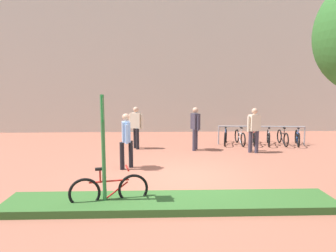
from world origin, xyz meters
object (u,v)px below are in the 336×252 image
parking_sign_post (103,135)px  person_suited_navy (195,126)px  bike_rack_cluster (261,137)px  bollard_steel (251,140)px  bike_at_sign (110,190)px  person_shirt_blue (254,127)px  person_casual_tan (136,125)px  person_shirt_white (126,137)px

parking_sign_post → person_suited_navy: 6.18m
bike_rack_cluster → person_suited_navy: person_suited_navy is taller
bollard_steel → person_suited_navy: person_suited_navy is taller
bike_at_sign → person_shirt_blue: person_shirt_blue is taller
bike_at_sign → person_casual_tan: (0.15, 5.88, 0.63)m
person_casual_tan → person_shirt_white: 2.96m
bollard_steel → parking_sign_post: bearing=-131.9°
parking_sign_post → person_shirt_blue: parking_sign_post is taller
person_shirt_white → person_suited_navy: bearing=46.4°
person_casual_tan → person_shirt_blue: same height
bike_rack_cluster → person_shirt_blue: size_ratio=2.18×
parking_sign_post → person_suited_navy: size_ratio=1.38×
bike_rack_cluster → person_suited_navy: (-3.03, -1.01, 0.64)m
bike_at_sign → person_suited_navy: person_suited_navy is taller
person_casual_tan → bollard_steel: bearing=-7.8°
bike_rack_cluster → bollard_steel: 1.53m
bike_rack_cluster → person_shirt_white: 6.59m
bike_rack_cluster → person_casual_tan: person_casual_tan is taller
bollard_steel → bike_at_sign: bearing=-131.7°
person_suited_navy → person_shirt_white: bearing=-133.6°
person_shirt_white → bike_rack_cluster: bearing=33.2°
bollard_steel → person_shirt_white: (-4.62, -2.34, 0.53)m
bike_rack_cluster → person_shirt_blue: person_shirt_blue is taller
parking_sign_post → person_shirt_white: size_ratio=1.38×
bike_at_sign → person_shirt_blue: 6.88m
person_suited_navy → person_shirt_blue: same height
bike_at_sign → person_casual_tan: person_casual_tan is taller
bike_at_sign → bollard_steel: size_ratio=1.83×
bike_at_sign → person_casual_tan: 5.92m
bike_at_sign → bollard_steel: 7.04m
bike_at_sign → parking_sign_post: bearing=-144.6°
person_shirt_white → person_shirt_blue: size_ratio=1.00×
parking_sign_post → bike_at_sign: 1.22m
bike_at_sign → bike_rack_cluster: 8.56m
bollard_steel → person_shirt_white: person_shirt_white is taller
person_shirt_blue → bike_rack_cluster: bearing=61.4°
bike_at_sign → person_suited_navy: size_ratio=0.96×
person_casual_tan → person_suited_navy: 2.40m
person_suited_navy → person_shirt_white: same height
parking_sign_post → person_shirt_white: (0.15, 2.99, -0.58)m
parking_sign_post → bike_rack_cluster: (5.64, 6.58, -1.21)m
parking_sign_post → bike_rack_cluster: parking_sign_post is taller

